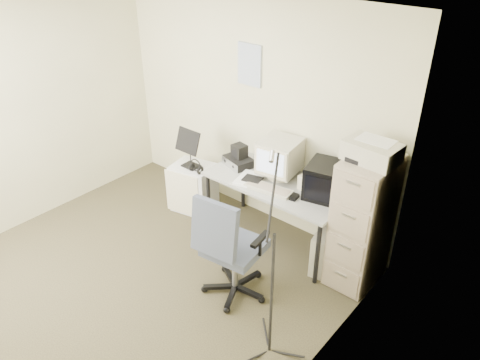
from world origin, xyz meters
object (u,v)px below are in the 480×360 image
Objects in this scene: desk at (276,212)px; office_chair at (235,245)px; filing_cabinet at (362,222)px; side_cart at (194,187)px.

desk is 0.92m from office_chair.
filing_cabinet is at bearing 1.81° from desk.
side_cart is (-1.12, -0.11, -0.07)m from desk.
side_cart is at bearing -174.44° from desk.
desk reaches higher than side_cart.
side_cart is at bearing 141.93° from office_chair.
desk is at bearing -178.19° from filing_cabinet.
filing_cabinet is 1.20m from office_chair.
filing_cabinet is 2.23× the size of side_cart.
office_chair is 1.86× the size of side_cart.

